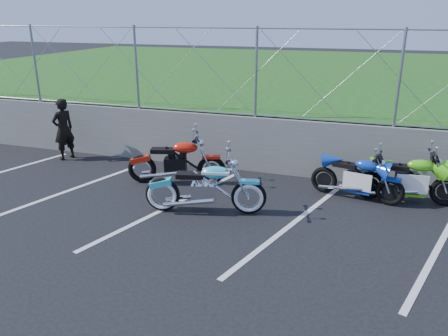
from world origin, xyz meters
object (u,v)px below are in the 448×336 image
(naked_orange, at_px, (178,163))
(sportbike_blue, at_px, (358,179))
(person_standing, at_px, (63,129))
(sportbike_green, at_px, (410,181))
(cruiser_turquoise, at_px, (207,190))

(naked_orange, relative_size, sportbike_blue, 1.14)
(person_standing, bearing_deg, sportbike_blue, 106.90)
(sportbike_green, height_order, sportbike_blue, sportbike_green)
(sportbike_blue, relative_size, person_standing, 1.18)
(cruiser_turquoise, relative_size, person_standing, 1.43)
(cruiser_turquoise, xyz_separation_m, person_standing, (-4.58, 1.90, 0.33))
(naked_orange, xyz_separation_m, person_standing, (-3.45, 0.68, 0.32))
(sportbike_green, distance_m, person_standing, 8.21)
(cruiser_turquoise, distance_m, sportbike_green, 3.99)
(naked_orange, distance_m, sportbike_green, 4.77)
(cruiser_turquoise, height_order, sportbike_green, cruiser_turquoise)
(cruiser_turquoise, height_order, naked_orange, cruiser_turquoise)
(naked_orange, height_order, sportbike_green, naked_orange)
(sportbike_blue, xyz_separation_m, person_standing, (-7.23, 0.36, 0.36))
(sportbike_blue, height_order, person_standing, person_standing)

